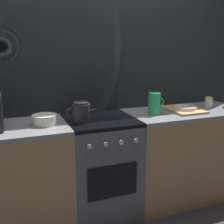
# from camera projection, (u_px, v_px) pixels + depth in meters

# --- Properties ---
(ground_plane) EXTENTS (8.00, 8.00, 0.00)m
(ground_plane) POSITION_uv_depth(u_px,v_px,m) (101.00, 211.00, 2.63)
(ground_plane) COLOR #2D2D33
(back_wall) EXTENTS (3.60, 0.05, 2.40)m
(back_wall) POSITION_uv_depth(u_px,v_px,m) (89.00, 80.00, 2.65)
(back_wall) COLOR gray
(back_wall) RESTS_ON ground_plane
(stove_unit) EXTENTS (0.60, 0.63, 0.90)m
(stove_unit) POSITION_uv_depth(u_px,v_px,m) (101.00, 167.00, 2.52)
(stove_unit) COLOR #4C4C51
(stove_unit) RESTS_ON ground_plane
(counter_right) EXTENTS (1.20, 0.60, 0.90)m
(counter_right) POSITION_uv_depth(u_px,v_px,m) (184.00, 153.00, 2.84)
(counter_right) COLOR #997251
(counter_right) RESTS_ON ground_plane
(kettle) EXTENTS (0.28, 0.15, 0.17)m
(kettle) POSITION_uv_depth(u_px,v_px,m) (81.00, 112.00, 2.31)
(kettle) COLOR #262628
(kettle) RESTS_ON stove_unit
(mixing_bowl) EXTENTS (0.20, 0.20, 0.08)m
(mixing_bowl) POSITION_uv_depth(u_px,v_px,m) (45.00, 120.00, 2.23)
(mixing_bowl) COLOR silver
(mixing_bowl) RESTS_ON counter_left
(pitcher) EXTENTS (0.16, 0.11, 0.20)m
(pitcher) POSITION_uv_depth(u_px,v_px,m) (154.00, 104.00, 2.56)
(pitcher) COLOR green
(pitcher) RESTS_ON counter_right
(dish_pile) EXTENTS (0.30, 0.40, 0.06)m
(dish_pile) POSITION_uv_depth(u_px,v_px,m) (184.00, 109.00, 2.71)
(dish_pile) COLOR tan
(dish_pile) RESTS_ON counter_right
(spice_jar) EXTENTS (0.08, 0.08, 0.10)m
(spice_jar) POSITION_uv_depth(u_px,v_px,m) (209.00, 102.00, 2.87)
(spice_jar) COLOR silver
(spice_jar) RESTS_ON counter_right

